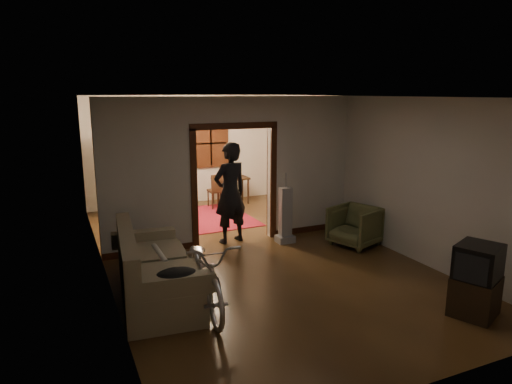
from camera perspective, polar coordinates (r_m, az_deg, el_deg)
floor at (r=8.40m, az=-0.84°, el=-7.62°), size 5.00×8.50×0.01m
ceiling at (r=7.89m, az=-0.91°, el=11.86°), size 5.00×8.50×0.01m
wall_back at (r=12.01m, az=-8.92°, el=5.19°), size 5.00×0.02×2.80m
wall_left at (r=7.43m, az=-18.89°, el=0.27°), size 0.02×8.50×2.80m
wall_right at (r=9.29m, az=13.47°, el=2.92°), size 0.02×8.50×2.80m
partition_wall at (r=8.71m, az=-2.82°, el=2.64°), size 5.00×0.14×2.80m
door_casing at (r=8.77m, az=-2.80°, el=0.71°), size 1.74×0.20×2.32m
far_window at (r=12.15m, az=-5.69°, el=6.08°), size 0.98×0.06×1.28m
chandelier at (r=10.25m, az=-6.48°, el=9.39°), size 0.24×0.24×0.24m
light_switch at (r=9.10m, az=3.54°, el=2.09°), size 0.08×0.01×0.12m
sofa at (r=6.65m, az=-12.25°, el=-8.73°), size 1.19×2.29×1.02m
rolled_paper at (r=6.94m, az=-11.96°, el=-7.63°), size 0.10×0.78×0.10m
jacket at (r=5.77m, az=-9.91°, el=-10.14°), size 0.52×0.39×0.15m
bicycle at (r=6.25m, az=-6.37°, el=-9.91°), size 0.84×1.99×1.02m
armchair at (r=8.90m, az=12.25°, el=-4.18°), size 1.06×1.04×0.76m
tv_stand at (r=6.76m, az=25.67°, el=-11.63°), size 0.74×0.71×0.52m
crt_tv at (r=6.60m, az=26.04°, el=-7.96°), size 0.71×0.68×0.48m
vacuum at (r=8.83m, az=3.69°, el=-2.90°), size 0.40×0.36×1.10m
person at (r=8.76m, az=-3.25°, el=-0.13°), size 0.81×0.63×1.95m
oriental_rug at (r=10.72m, az=-5.64°, el=-3.18°), size 1.80×2.33×0.02m
locker at (r=11.39m, az=-15.07°, el=2.13°), size 1.05×0.80×1.86m
globe at (r=11.26m, az=-15.36°, el=7.20°), size 0.25×0.25×0.25m
desk at (r=11.95m, az=-3.19°, el=0.14°), size 1.02×0.72×0.68m
desk_chair at (r=11.53m, az=-4.97°, el=0.16°), size 0.50×0.50×0.88m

